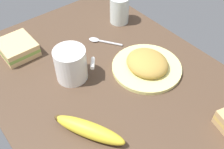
# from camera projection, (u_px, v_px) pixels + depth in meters

# --- Properties ---
(tabletop) EXTENTS (0.90, 0.64, 0.02)m
(tabletop) POSITION_uv_depth(u_px,v_px,m) (112.00, 84.00, 0.78)
(tabletop) COLOR #4C3828
(tabletop) RESTS_ON ground
(plate_of_food) EXTENTS (0.21, 0.21, 0.05)m
(plate_of_food) POSITION_uv_depth(u_px,v_px,m) (147.00, 65.00, 0.80)
(plate_of_food) COLOR #EAE58C
(plate_of_food) RESTS_ON tabletop
(coffee_mug_milky) EXTENTS (0.11, 0.11, 0.10)m
(coffee_mug_milky) POSITION_uv_depth(u_px,v_px,m) (71.00, 64.00, 0.76)
(coffee_mug_milky) COLOR white
(coffee_mug_milky) RESTS_ON tabletop
(sandwich_side) EXTENTS (0.12, 0.11, 0.04)m
(sandwich_side) POSITION_uv_depth(u_px,v_px,m) (17.00, 48.00, 0.85)
(sandwich_side) COLOR #DBB77A
(sandwich_side) RESTS_ON tabletop
(glass_of_milk) EXTENTS (0.07, 0.07, 0.10)m
(glass_of_milk) POSITION_uv_depth(u_px,v_px,m) (119.00, 11.00, 0.96)
(glass_of_milk) COLOR silver
(glass_of_milk) RESTS_ON tabletop
(banana) EXTENTS (0.18, 0.12, 0.04)m
(banana) POSITION_uv_depth(u_px,v_px,m) (89.00, 130.00, 0.64)
(banana) COLOR yellow
(banana) RESTS_ON tabletop
(spoon) EXTENTS (0.11, 0.08, 0.01)m
(spoon) POSITION_uv_depth(u_px,v_px,m) (100.00, 41.00, 0.91)
(spoon) COLOR silver
(spoon) RESTS_ON tabletop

